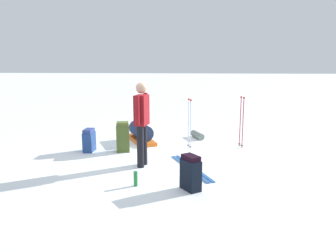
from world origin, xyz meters
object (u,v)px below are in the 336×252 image
(ski_poles_planted_near, at_px, (190,121))
(gear_sled, at_px, (141,133))
(backpack_large_dark, at_px, (89,140))
(thermos_bottle, at_px, (136,179))
(skier_standing, at_px, (142,120))
(backpack_small_spare, at_px, (123,137))
(ski_poles_planted_far, at_px, (242,119))
(sleeping_mat_rolled, at_px, (197,135))
(ski_pair_near, at_px, (191,168))
(backpack_bright, at_px, (191,173))

(ski_poles_planted_near, distance_m, gear_sled, 1.49)
(backpack_large_dark, xyz_separation_m, thermos_bottle, (-2.12, -1.42, -0.13))
(skier_standing, bearing_deg, backpack_small_spare, 29.71)
(backpack_small_spare, distance_m, thermos_bottle, 2.27)
(backpack_small_spare, distance_m, ski_poles_planted_far, 2.90)
(backpack_large_dark, height_order, thermos_bottle, backpack_large_dark)
(backpack_small_spare, bearing_deg, backpack_large_dark, 93.71)
(ski_poles_planted_far, distance_m, sleeping_mat_rolled, 1.48)
(backpack_small_spare, xyz_separation_m, ski_poles_planted_far, (0.56, -2.82, 0.35))
(backpack_small_spare, bearing_deg, sleeping_mat_rolled, -51.29)
(skier_standing, bearing_deg, sleeping_mat_rolled, -25.50)
(ski_pair_near, xyz_separation_m, backpack_bright, (-1.12, 0.02, 0.28))
(backpack_large_dark, height_order, backpack_small_spare, backpack_small_spare)
(gear_sled, bearing_deg, ski_poles_planted_far, -99.55)
(ski_poles_planted_near, bearing_deg, gear_sled, 63.57)
(skier_standing, height_order, ski_poles_planted_near, skier_standing)
(sleeping_mat_rolled, bearing_deg, thermos_bottle, 162.31)
(ski_poles_planted_near, xyz_separation_m, sleeping_mat_rolled, (1.07, -0.22, -0.59))
(ski_poles_planted_near, bearing_deg, backpack_bright, -179.57)
(backpack_large_dark, relative_size, sleeping_mat_rolled, 0.98)
(ski_poles_planted_far, distance_m, thermos_bottle, 3.55)
(backpack_small_spare, bearing_deg, skier_standing, -150.29)
(backpack_small_spare, xyz_separation_m, gear_sled, (0.99, -0.29, -0.12))
(backpack_bright, bearing_deg, gear_sled, 21.52)
(thermos_bottle, bearing_deg, ski_pair_near, -43.74)
(ski_poles_planted_near, relative_size, sleeping_mat_rolled, 2.21)
(gear_sled, xyz_separation_m, thermos_bottle, (-3.16, -0.35, -0.09))
(gear_sled, height_order, sleeping_mat_rolled, gear_sled)
(backpack_bright, distance_m, ski_poles_planted_near, 2.67)
(ski_pair_near, distance_m, ski_poles_planted_far, 2.23)
(gear_sled, height_order, thermos_bottle, gear_sled)
(ski_pair_near, bearing_deg, ski_poles_planted_far, -35.48)
(backpack_large_dark, height_order, backpack_bright, backpack_bright)
(gear_sled, relative_size, thermos_bottle, 5.33)
(gear_sled, bearing_deg, backpack_bright, -158.48)
(ski_pair_near, xyz_separation_m, backpack_small_spare, (1.17, 1.59, 0.33))
(ski_poles_planted_far, xyz_separation_m, sleeping_mat_rolled, (0.86, 1.05, -0.61))
(skier_standing, relative_size, ski_pair_near, 1.02)
(ski_poles_planted_near, bearing_deg, skier_standing, 145.82)
(ski_poles_planted_near, distance_m, ski_poles_planted_far, 1.28)
(ski_pair_near, xyz_separation_m, gear_sled, (2.16, 1.31, 0.21))
(ski_pair_near, bearing_deg, backpack_bright, 179.20)
(backpack_bright, relative_size, backpack_small_spare, 0.85)
(backpack_large_dark, distance_m, sleeping_mat_rolled, 2.97)
(ski_poles_planted_far, relative_size, thermos_bottle, 4.82)
(backpack_large_dark, relative_size, ski_poles_planted_far, 0.43)
(ski_poles_planted_far, bearing_deg, gear_sled, 80.45)
(skier_standing, relative_size, thermos_bottle, 6.54)
(skier_standing, bearing_deg, ski_poles_planted_far, -54.05)
(ski_poles_planted_near, bearing_deg, backpack_small_spare, 103.03)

